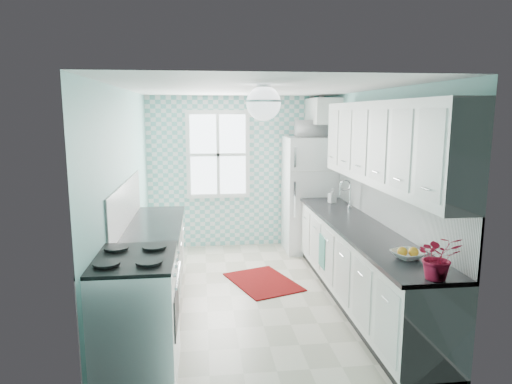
{
  "coord_description": "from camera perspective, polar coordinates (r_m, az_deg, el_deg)",
  "views": [
    {
      "loc": [
        -0.61,
        -5.32,
        2.23
      ],
      "look_at": [
        0.05,
        0.25,
        1.25
      ],
      "focal_mm": 32.0,
      "sensor_mm": 36.0,
      "label": 1
    }
  ],
  "objects": [
    {
      "name": "sink",
      "position": [
        6.26,
        10.25,
        -2.2
      ],
      "size": [
        0.45,
        0.38,
        0.53
      ],
      "rotation": [
        0.0,
        0.0,
        -0.05
      ],
      "color": "silver",
      "rests_on": "countertop_right"
    },
    {
      "name": "base_cabinets_right",
      "position": [
        5.54,
        12.88,
        -9.1
      ],
      "size": [
        0.6,
        3.6,
        0.9
      ],
      "primitive_type": "cube",
      "color": "white",
      "rests_on": "floor"
    },
    {
      "name": "ceiling",
      "position": [
        5.36,
        -0.22,
        12.9
      ],
      "size": [
        3.0,
        4.4,
        0.02
      ],
      "primitive_type": "cube",
      "color": "white",
      "rests_on": "wall_back"
    },
    {
      "name": "potted_plant",
      "position": [
        3.85,
        21.84,
        -7.53
      ],
      "size": [
        0.38,
        0.35,
        0.36
      ],
      "primitive_type": "imported",
      "rotation": [
        0.0,
        0.0,
        -0.21
      ],
      "color": "#BB1738",
      "rests_on": "countertop_right"
    },
    {
      "name": "wall_right",
      "position": [
        5.81,
        14.75,
        -0.13
      ],
      "size": [
        0.02,
        4.4,
        2.5
      ],
      "primitive_type": "cube",
      "color": "#87C9C2",
      "rests_on": "floor"
    },
    {
      "name": "microwave",
      "position": [
        7.32,
        6.89,
        7.88
      ],
      "size": [
        0.48,
        0.33,
        0.26
      ],
      "primitive_type": "imported",
      "rotation": [
        0.0,
        0.0,
        3.12
      ],
      "color": "silver",
      "rests_on": "fridge"
    },
    {
      "name": "wall_back",
      "position": [
        7.62,
        -2.12,
        2.51
      ],
      "size": [
        3.0,
        0.02,
        2.5
      ],
      "primitive_type": "cube",
      "color": "#87C9C2",
      "rests_on": "floor"
    },
    {
      "name": "dish_towel",
      "position": [
        5.92,
        8.28,
        -7.38
      ],
      "size": [
        0.02,
        0.28,
        0.41
      ],
      "primitive_type": "cube",
      "rotation": [
        0.0,
        0.0,
        -0.02
      ],
      "color": "#67AFAC",
      "rests_on": "base_cabinets_right"
    },
    {
      "name": "upper_cabinet_fridge",
      "position": [
        7.4,
        8.32,
        9.96
      ],
      "size": [
        0.4,
        0.74,
        0.4
      ],
      "primitive_type": "cube",
      "color": "white",
      "rests_on": "wall_right"
    },
    {
      "name": "backsplash_right",
      "position": [
        5.45,
        16.03,
        -1.43
      ],
      "size": [
        0.02,
        3.6,
        0.51
      ],
      "primitive_type": "cube",
      "color": "white",
      "rests_on": "wall_right"
    },
    {
      "name": "fridge",
      "position": [
        7.43,
        6.72,
        -0.28
      ],
      "size": [
        0.8,
        0.8,
        1.85
      ],
      "rotation": [
        0.0,
        0.0,
        -0.06
      ],
      "color": "white",
      "rests_on": "floor"
    },
    {
      "name": "wall_left",
      "position": [
        5.48,
        -16.09,
        -0.78
      ],
      "size": [
        0.02,
        4.4,
        2.5
      ],
      "primitive_type": "cube",
      "color": "#87C9C2",
      "rests_on": "floor"
    },
    {
      "name": "countertop_left",
      "position": [
        5.44,
        -12.66,
        -4.28
      ],
      "size": [
        0.63,
        2.15,
        0.04
      ],
      "primitive_type": "cube",
      "color": "black",
      "rests_on": "base_cabinets_left"
    },
    {
      "name": "window",
      "position": [
        7.52,
        -4.77,
        4.68
      ],
      "size": [
        1.04,
        0.05,
        1.44
      ],
      "color": "white",
      "rests_on": "wall_back"
    },
    {
      "name": "wall_front",
      "position": [
        3.32,
        4.2,
        -7.28
      ],
      "size": [
        3.0,
        0.02,
        2.5
      ],
      "primitive_type": "cube",
      "color": "#87C9C2",
      "rests_on": "floor"
    },
    {
      "name": "accent_wall",
      "position": [
        7.6,
        -2.1,
        2.49
      ],
      "size": [
        3.0,
        0.01,
        2.5
      ],
      "primitive_type": "cube",
      "color": "#72BFB6",
      "rests_on": "wall_back"
    },
    {
      "name": "base_cabinets_left",
      "position": [
        5.57,
        -12.63,
        -8.97
      ],
      "size": [
        0.6,
        2.15,
        0.9
      ],
      "primitive_type": "cube",
      "color": "white",
      "rests_on": "floor"
    },
    {
      "name": "floor",
      "position": [
        5.8,
        -0.2,
        -12.79
      ],
      "size": [
        3.0,
        4.4,
        0.02
      ],
      "primitive_type": "cube",
      "color": "beige",
      "rests_on": "ground"
    },
    {
      "name": "fruit_bowl",
      "position": [
        4.33,
        18.45,
        -7.46
      ],
      "size": [
        0.34,
        0.34,
        0.07
      ],
      "primitive_type": "imported",
      "rotation": [
        0.0,
        0.0,
        0.3
      ],
      "color": "white",
      "rests_on": "countertop_right"
    },
    {
      "name": "rug",
      "position": [
        6.18,
        0.89,
        -11.17
      ],
      "size": [
        1.04,
        1.22,
        0.02
      ],
      "primitive_type": "cube",
      "rotation": [
        0.0,
        0.0,
        0.35
      ],
      "color": "maroon",
      "rests_on": "floor"
    },
    {
      "name": "upper_cabinets_right",
      "position": [
        5.12,
        15.69,
        5.85
      ],
      "size": [
        0.33,
        3.2,
        0.9
      ],
      "primitive_type": "cube",
      "color": "white",
      "rests_on": "wall_right"
    },
    {
      "name": "backsplash_left",
      "position": [
        5.42,
        -15.96,
        -1.49
      ],
      "size": [
        0.02,
        2.15,
        0.51
      ],
      "primitive_type": "cube",
      "color": "white",
      "rests_on": "wall_left"
    },
    {
      "name": "countertop_right",
      "position": [
        5.4,
        12.92,
        -4.39
      ],
      "size": [
        0.63,
        3.6,
        0.04
      ],
      "primitive_type": "cube",
      "color": "black",
      "rests_on": "base_cabinets_right"
    },
    {
      "name": "soap_bottle",
      "position": [
        6.68,
        9.51,
        -0.45
      ],
      "size": [
        0.12,
        0.12,
        0.21
      ],
      "primitive_type": "imported",
      "rotation": [
        0.0,
        0.0,
        0.26
      ],
      "color": "#90A0AB",
      "rests_on": "countertop_right"
    },
    {
      "name": "ceiling_light",
      "position": [
        4.56,
        0.95,
        11.08
      ],
      "size": [
        0.34,
        0.34,
        0.35
      ],
      "color": "silver",
      "rests_on": "ceiling"
    },
    {
      "name": "stove",
      "position": [
        4.09,
        -14.91,
        -14.75
      ],
      "size": [
        0.7,
        0.87,
        1.05
      ],
      "rotation": [
        0.0,
        0.0,
        0.04
      ],
      "color": "white",
      "rests_on": "floor"
    }
  ]
}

